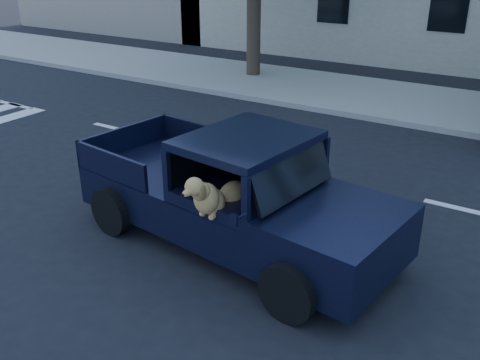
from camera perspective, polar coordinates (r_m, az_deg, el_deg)
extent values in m
plane|color=black|center=(8.31, -9.34, -5.69)|extent=(120.00, 120.00, 0.00)
cube|color=gray|center=(15.83, 13.28, 8.71)|extent=(60.00, 4.00, 0.15)
cylinder|color=#332619|center=(17.48, 1.49, 17.81)|extent=(0.44, 0.44, 4.40)
cube|color=black|center=(7.71, -0.60, -2.93)|extent=(4.99, 2.42, 0.61)
cube|color=black|center=(6.68, 10.69, -4.19)|extent=(1.60, 2.00, 0.15)
cube|color=black|center=(7.14, 0.78, 4.28)|extent=(1.64, 1.93, 0.11)
cube|color=black|center=(6.85, 5.65, 0.38)|extent=(0.43, 1.60, 0.52)
cube|color=black|center=(7.11, -0.20, -3.80)|extent=(0.57, 0.57, 0.35)
cube|color=black|center=(6.09, -0.62, -4.30)|extent=(0.10, 0.06, 0.15)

